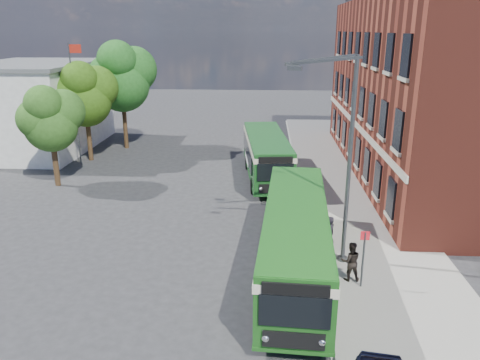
{
  "coord_description": "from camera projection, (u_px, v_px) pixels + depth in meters",
  "views": [
    {
      "loc": [
        1.73,
        -20.9,
        9.93
      ],
      "look_at": [
        0.35,
        2.96,
        2.2
      ],
      "focal_mm": 35.0,
      "sensor_mm": 36.0,
      "label": 1
    }
  ],
  "objects": [
    {
      "name": "tree_left",
      "position": [
        50.0,
        118.0,
        29.77
      ],
      "size": [
        3.96,
        3.77,
        6.69
      ],
      "color": "#362413",
      "rests_on": "ground"
    },
    {
      "name": "bus_rear",
      "position": [
        266.0,
        153.0,
        32.19
      ],
      "size": [
        3.62,
        10.46,
        3.02
      ],
      "color": "#194F1E",
      "rests_on": "ground"
    },
    {
      "name": "brick_office",
      "position": [
        449.0,
        75.0,
        31.5
      ],
      "size": [
        12.1,
        26.0,
        14.2
      ],
      "color": "maroon",
      "rests_on": "ground"
    },
    {
      "name": "pedestrian_b",
      "position": [
        351.0,
        261.0,
        18.9
      ],
      "size": [
        0.82,
        0.65,
        1.67
      ],
      "primitive_type": "imported",
      "rotation": [
        0.0,
        0.0,
        3.16
      ],
      "color": "black",
      "rests_on": "pavement"
    },
    {
      "name": "white_building",
      "position": [
        36.0,
        106.0,
        39.97
      ],
      "size": [
        9.4,
        13.4,
        7.3
      ],
      "color": "beige",
      "rests_on": "ground"
    },
    {
      "name": "pedestrian_a",
      "position": [
        328.0,
        236.0,
        21.0
      ],
      "size": [
        0.81,
        0.77,
        1.86
      ],
      "primitive_type": "imported",
      "rotation": [
        0.0,
        0.0,
        3.82
      ],
      "color": "black",
      "rests_on": "pavement"
    },
    {
      "name": "street_lamp",
      "position": [
        341.0,
        159.0,
        19.37
      ],
      "size": [
        2.96,
        2.38,
        9.0
      ],
      "color": "#3C3F42",
      "rests_on": "ground"
    },
    {
      "name": "bus_front",
      "position": [
        295.0,
        234.0,
        19.42
      ],
      "size": [
        3.25,
        11.98,
        3.02
      ],
      "color": "#1C5719",
      "rests_on": "ground"
    },
    {
      "name": "bus_stop_sign",
      "position": [
        363.0,
        255.0,
        18.25
      ],
      "size": [
        0.35,
        0.08,
        2.52
      ],
      "color": "#3C3F42",
      "rests_on": "ground"
    },
    {
      "name": "pavement",
      "position": [
        347.0,
        189.0,
        30.2
      ],
      "size": [
        6.0,
        48.0,
        0.15
      ],
      "primitive_type": "cube",
      "color": "gray",
      "rests_on": "ground"
    },
    {
      "name": "kerb_line",
      "position": [
        300.0,
        189.0,
        30.39
      ],
      "size": [
        0.12,
        48.0,
        0.01
      ],
      "primitive_type": "cube",
      "color": "beige",
      "rests_on": "ground"
    },
    {
      "name": "tree_mid",
      "position": [
        85.0,
        94.0,
        35.56
      ],
      "size": [
        4.59,
        4.37,
        7.75
      ],
      "color": "#362413",
      "rests_on": "ground"
    },
    {
      "name": "tree_right",
      "position": [
        122.0,
        76.0,
        39.03
      ],
      "size": [
        5.41,
        5.15,
        9.14
      ],
      "color": "#362413",
      "rests_on": "ground"
    },
    {
      "name": "flagpole",
      "position": [
        75.0,
        100.0,
        34.52
      ],
      "size": [
        0.95,
        0.1,
        9.0
      ],
      "color": "#3C3F42",
      "rests_on": "ground"
    },
    {
      "name": "ground",
      "position": [
        229.0,
        241.0,
        23.01
      ],
      "size": [
        120.0,
        120.0,
        0.0
      ],
      "primitive_type": "plane",
      "color": "#28282A",
      "rests_on": "ground"
    }
  ]
}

